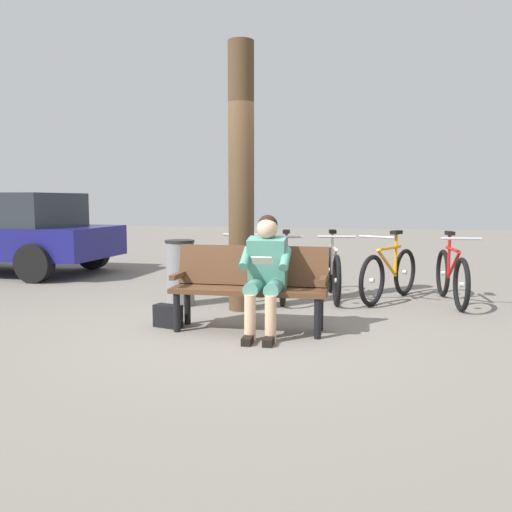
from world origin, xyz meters
TOP-DOWN VIEW (x-y plane):
  - ground_plane at (0.00, 0.00)m, footprint 40.00×40.00m
  - bench at (-0.01, -0.11)m, footprint 1.62×0.57m
  - person_reading at (-0.20, 0.04)m, footprint 0.51×0.78m
  - handbag at (0.87, 0.02)m, footprint 0.32×0.20m
  - tree_trunk at (0.36, -1.05)m, footprint 0.31×0.31m
  - litter_bin at (1.20, -1.12)m, footprint 0.38×0.38m
  - bicycle_red at (-2.19, -2.11)m, footprint 0.48×1.67m
  - bicycle_blue at (-1.41, -2.12)m, footprint 0.77×1.55m
  - bicycle_silver at (-0.66, -2.06)m, footprint 0.51×1.66m
  - bicycle_green at (-0.02, -1.91)m, footprint 0.48×1.67m
  - bicycle_black at (0.59, -2.15)m, footprint 0.48×1.68m
  - parked_car at (5.52, -3.15)m, footprint 4.22×2.07m

SIDE VIEW (x-z plane):
  - ground_plane at x=0.00m, z-range 0.00..0.00m
  - handbag at x=0.87m, z-range 0.00..0.24m
  - bicycle_red at x=-2.19m, z-range -0.11..0.83m
  - bicycle_blue at x=-1.41m, z-range -0.11..0.83m
  - bicycle_silver at x=-0.66m, z-range -0.11..0.83m
  - bicycle_green at x=-0.02m, z-range -0.11..0.83m
  - bicycle_black at x=0.59m, z-range -0.11..0.83m
  - litter_bin at x=1.20m, z-range 0.00..0.84m
  - bench at x=-0.01m, z-range 0.07..0.94m
  - person_reading at x=-0.20m, z-range 0.06..1.27m
  - parked_car at x=5.52m, z-range 0.04..1.51m
  - tree_trunk at x=0.36m, z-range 0.00..3.21m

